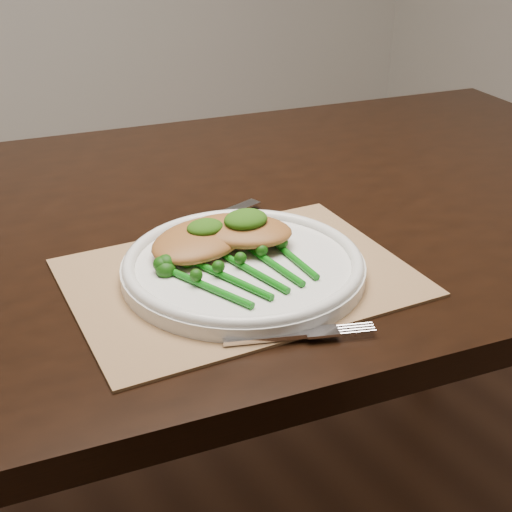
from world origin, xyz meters
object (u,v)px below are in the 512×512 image
dinner_plate (243,265)px  broccolini_bundle (251,270)px  placemat (239,277)px  dining_table (227,401)px  chicken_fillet_left (200,240)px

dinner_plate → broccolini_bundle: 0.03m
placemat → broccolini_bundle: bearing=-87.2°
placemat → dining_table: bearing=71.3°
placemat → broccolini_bundle: (-0.00, -0.03, 0.02)m
dining_table → placemat: size_ratio=4.19×
placemat → dinner_plate: dinner_plate is taller
placemat → broccolini_bundle: size_ratio=2.21×
dinner_plate → broccolini_bundle: bearing=-102.6°
dinner_plate → chicken_fillet_left: size_ratio=2.08×
dining_table → chicken_fillet_left: chicken_fillet_left is taller
chicken_fillet_left → dining_table: bearing=31.9°
placemat → chicken_fillet_left: (-0.02, 0.06, 0.03)m
chicken_fillet_left → broccolini_bundle: (0.02, -0.09, -0.01)m
placemat → dinner_plate: (0.01, -0.00, 0.02)m
dining_table → placemat: bearing=-104.1°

